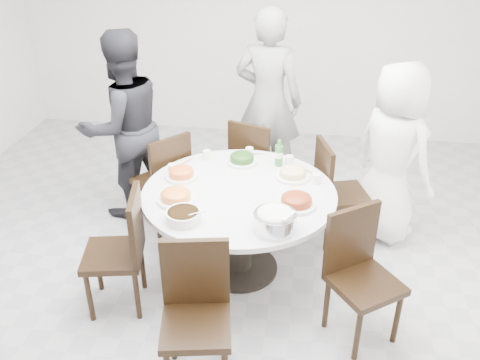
# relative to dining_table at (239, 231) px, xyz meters

# --- Properties ---
(floor) EXTENTS (6.00, 6.00, 0.01)m
(floor) POSITION_rel_dining_table_xyz_m (-0.21, -0.07, -0.38)
(floor) COLOR #AAAAAF
(floor) RESTS_ON ground
(wall_back) EXTENTS (6.00, 0.01, 2.80)m
(wall_back) POSITION_rel_dining_table_xyz_m (-0.21, 2.93, 1.02)
(wall_back) COLOR white
(wall_back) RESTS_ON ground
(dining_table) EXTENTS (1.50, 1.50, 0.75)m
(dining_table) POSITION_rel_dining_table_xyz_m (0.00, 0.00, 0.00)
(dining_table) COLOR silver
(dining_table) RESTS_ON floor
(chair_ne) EXTENTS (0.52, 0.52, 0.95)m
(chair_ne) POSITION_rel_dining_table_xyz_m (0.83, 0.58, 0.10)
(chair_ne) COLOR black
(chair_ne) RESTS_ON floor
(chair_n) EXTENTS (0.54, 0.54, 0.95)m
(chair_n) POSITION_rel_dining_table_xyz_m (0.03, 1.03, 0.10)
(chair_n) COLOR black
(chair_n) RESTS_ON floor
(chair_nw) EXTENTS (0.59, 0.59, 0.95)m
(chair_nw) POSITION_rel_dining_table_xyz_m (-0.81, 0.58, 0.10)
(chair_nw) COLOR black
(chair_nw) RESTS_ON floor
(chair_sw) EXTENTS (0.50, 0.50, 0.95)m
(chair_sw) POSITION_rel_dining_table_xyz_m (-0.85, -0.54, 0.10)
(chair_sw) COLOR black
(chair_sw) RESTS_ON floor
(chair_s) EXTENTS (0.49, 0.49, 0.95)m
(chair_s) POSITION_rel_dining_table_xyz_m (-0.10, -1.14, 0.10)
(chair_s) COLOR black
(chair_s) RESTS_ON floor
(chair_se) EXTENTS (0.59, 0.59, 0.95)m
(chair_se) POSITION_rel_dining_table_xyz_m (0.95, -0.60, 0.10)
(chair_se) COLOR black
(chair_se) RESTS_ON floor
(diner_right) EXTENTS (0.91, 0.92, 1.61)m
(diner_right) POSITION_rel_dining_table_xyz_m (1.23, 0.72, 0.43)
(diner_right) COLOR white
(diner_right) RESTS_ON floor
(diner_middle) EXTENTS (0.76, 0.57, 1.88)m
(diner_middle) POSITION_rel_dining_table_xyz_m (0.08, 1.51, 0.57)
(diner_middle) COLOR black
(diner_middle) RESTS_ON floor
(diner_left) EXTENTS (1.08, 1.09, 1.77)m
(diner_left) POSITION_rel_dining_table_xyz_m (-1.19, 0.79, 0.51)
(diner_left) COLOR black
(diner_left) RESTS_ON floor
(dish_greens) EXTENTS (0.26, 0.26, 0.07)m
(dish_greens) POSITION_rel_dining_table_xyz_m (-0.05, 0.48, 0.41)
(dish_greens) COLOR white
(dish_greens) RESTS_ON dining_table
(dish_pale) EXTENTS (0.27, 0.27, 0.07)m
(dish_pale) POSITION_rel_dining_table_xyz_m (0.40, 0.27, 0.41)
(dish_pale) COLOR white
(dish_pale) RESTS_ON dining_table
(dish_orange) EXTENTS (0.26, 0.26, 0.07)m
(dish_orange) POSITION_rel_dining_table_xyz_m (-0.49, 0.15, 0.41)
(dish_orange) COLOR white
(dish_orange) RESTS_ON dining_table
(dish_redbrown) EXTENTS (0.29, 0.29, 0.07)m
(dish_redbrown) POSITION_rel_dining_table_xyz_m (0.45, -0.16, 0.41)
(dish_redbrown) COLOR white
(dish_redbrown) RESTS_ON dining_table
(dish_tofu) EXTENTS (0.28, 0.28, 0.07)m
(dish_tofu) POSITION_rel_dining_table_xyz_m (-0.44, -0.21, 0.41)
(dish_tofu) COLOR white
(dish_tofu) RESTS_ON dining_table
(rice_bowl) EXTENTS (0.29, 0.29, 0.13)m
(rice_bowl) POSITION_rel_dining_table_xyz_m (0.31, -0.48, 0.44)
(rice_bowl) COLOR silver
(rice_bowl) RESTS_ON dining_table
(soup_bowl) EXTENTS (0.25, 0.25, 0.08)m
(soup_bowl) POSITION_rel_dining_table_xyz_m (-0.32, -0.47, 0.41)
(soup_bowl) COLOR white
(soup_bowl) RESTS_ON dining_table
(beverage_bottle) EXTENTS (0.07, 0.07, 0.23)m
(beverage_bottle) POSITION_rel_dining_table_xyz_m (0.27, 0.48, 0.49)
(beverage_bottle) COLOR #2E712D
(beverage_bottle) RESTS_ON dining_table
(tea_cups) EXTENTS (0.07, 0.07, 0.08)m
(tea_cups) POSITION_rel_dining_table_xyz_m (-0.03, 0.65, 0.42)
(tea_cups) COLOR white
(tea_cups) RESTS_ON dining_table
(chopsticks) EXTENTS (0.24, 0.04, 0.01)m
(chopsticks) POSITION_rel_dining_table_xyz_m (0.02, 0.67, 0.38)
(chopsticks) COLOR tan
(chopsticks) RESTS_ON dining_table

